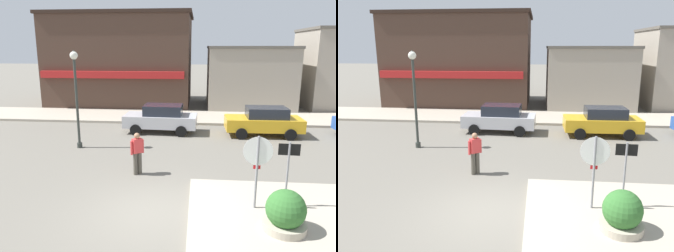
{
  "view_description": "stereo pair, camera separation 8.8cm",
  "coord_description": "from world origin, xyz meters",
  "views": [
    {
      "loc": [
        1.27,
        -8.58,
        4.71
      ],
      "look_at": [
        0.03,
        4.5,
        1.5
      ],
      "focal_mm": 35.0,
      "sensor_mm": 36.0,
      "label": 1
    },
    {
      "loc": [
        1.35,
        -8.57,
        4.71
      ],
      "look_at": [
        0.03,
        4.5,
        1.5
      ],
      "focal_mm": 35.0,
      "sensor_mm": 36.0,
      "label": 2
    }
  ],
  "objects": [
    {
      "name": "lamp_post",
      "position": [
        -4.34,
        5.91,
        2.96
      ],
      "size": [
        0.36,
        0.36,
        4.54
      ],
      "color": "#333833",
      "rests_on": "ground"
    },
    {
      "name": "parked_car_second",
      "position": [
        4.78,
        8.92,
        0.81
      ],
      "size": [
        4.03,
        1.94,
        1.56
      ],
      "color": "gold",
      "rests_on": "ground"
    },
    {
      "name": "building_storefront_left_near",
      "position": [
        5.12,
        17.9,
        2.37
      ],
      "size": [
        6.42,
        6.46,
        4.73
      ],
      "color": "#9E9384",
      "rests_on": "ground"
    },
    {
      "name": "planter",
      "position": [
        3.51,
        -0.84,
        0.56
      ],
      "size": [
        1.1,
        1.1,
        1.23
      ],
      "color": "#ADA38E",
      "rests_on": "ground"
    },
    {
      "name": "pedestrian_crossing_near",
      "position": [
        -0.96,
        2.87,
        0.87
      ],
      "size": [
        0.49,
        0.41,
        1.61
      ],
      "color": "#4C473D",
      "rests_on": "ground"
    },
    {
      "name": "kerb_far",
      "position": [
        0.0,
        12.97,
        0.07
      ],
      "size": [
        80.0,
        4.0,
        0.15
      ],
      "primitive_type": "cube",
      "color": "#A89E8C",
      "rests_on": "ground"
    },
    {
      "name": "parked_car_nearest",
      "position": [
        -0.78,
        9.14,
        0.81
      ],
      "size": [
        4.07,
        2.02,
        1.56
      ],
      "color": "#B7B7BC",
      "rests_on": "ground"
    },
    {
      "name": "ground_plane",
      "position": [
        0.0,
        0.0,
        0.0
      ],
      "size": [
        160.0,
        160.0,
        0.0
      ],
      "primitive_type": "plane",
      "color": "#6B665B"
    },
    {
      "name": "building_corner_shop",
      "position": [
        -5.06,
        18.68,
        3.62
      ],
      "size": [
        11.44,
        7.9,
        7.23
      ],
      "color": "#473328",
      "rests_on": "ground"
    },
    {
      "name": "one_way_sign",
      "position": [
        3.85,
        0.48,
        1.33
      ],
      "size": [
        0.6,
        0.07,
        2.1
      ],
      "color": "gray",
      "rests_on": "ground"
    },
    {
      "name": "sidewalk_corner",
      "position": [
        4.25,
        -0.16,
        0.07
      ],
      "size": [
        6.4,
        4.8,
        0.15
      ],
      "primitive_type": "cube",
      "color": "#A89E8C",
      "rests_on": "ground"
    },
    {
      "name": "stop_sign",
      "position": [
        2.95,
        0.3,
        1.52
      ],
      "size": [
        0.82,
        0.08,
        2.3
      ],
      "color": "gray",
      "rests_on": "ground"
    }
  ]
}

